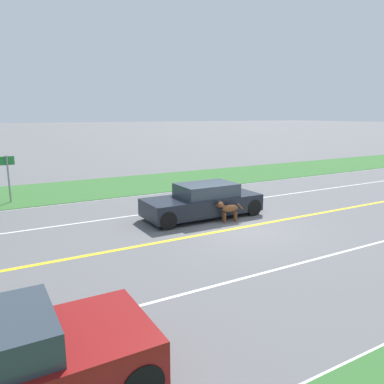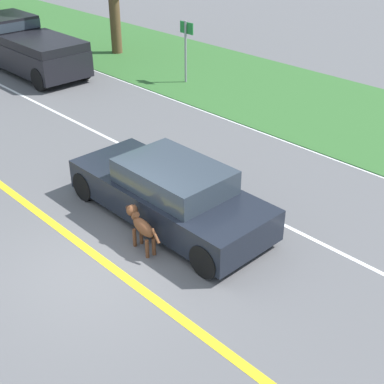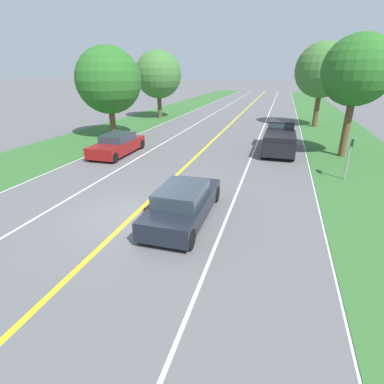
% 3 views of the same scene
% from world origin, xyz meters
% --- Properties ---
extents(ground_plane, '(400.00, 400.00, 0.00)m').
position_xyz_m(ground_plane, '(0.00, 0.00, 0.00)').
color(ground_plane, '#5B5B5E').
extents(centre_divider_line, '(0.18, 160.00, 0.01)m').
position_xyz_m(centre_divider_line, '(0.00, 0.00, 0.00)').
color(centre_divider_line, yellow).
rests_on(centre_divider_line, ground).
extents(lane_edge_line_right, '(0.14, 160.00, 0.01)m').
position_xyz_m(lane_edge_line_right, '(7.00, 0.00, 0.00)').
color(lane_edge_line_right, white).
rests_on(lane_edge_line_right, ground).
extents(lane_dash_same_dir, '(0.10, 160.00, 0.01)m').
position_xyz_m(lane_dash_same_dir, '(3.50, 0.00, 0.00)').
color(lane_dash_same_dir, white).
rests_on(lane_dash_same_dir, ground).
extents(grass_verge_right, '(6.00, 160.00, 0.03)m').
position_xyz_m(grass_verge_right, '(10.00, 0.00, 0.01)').
color(grass_verge_right, '#33662D').
rests_on(grass_verge_right, ground).
extents(ego_car, '(1.86, 4.73, 1.35)m').
position_xyz_m(ego_car, '(1.93, 0.34, 0.64)').
color(ego_car, black).
rests_on(ego_car, ground).
extents(dog, '(0.34, 1.19, 0.86)m').
position_xyz_m(dog, '(0.81, -0.08, 0.54)').
color(dog, brown).
rests_on(dog, ground).
extents(pickup_truck, '(2.03, 5.45, 1.92)m').
position_xyz_m(pickup_truck, '(5.14, 12.14, 0.97)').
color(pickup_truck, black).
rests_on(pickup_truck, ground).
extents(street_sign, '(0.11, 0.64, 2.21)m').
position_xyz_m(street_sign, '(8.54, 6.84, 1.41)').
color(street_sign, gray).
rests_on(street_sign, ground).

